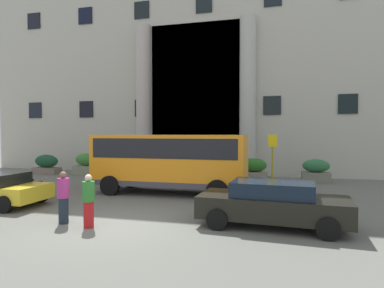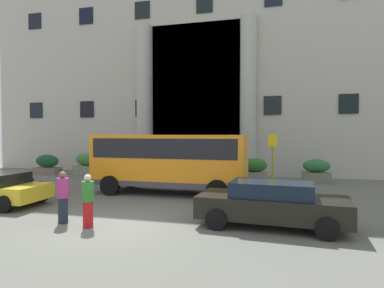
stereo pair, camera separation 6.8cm
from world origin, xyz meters
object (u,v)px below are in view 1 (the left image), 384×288
hedge_planter_west (87,165)px  hedge_planter_east (254,170)px  hedge_planter_far_west (46,165)px  pedestrian_child_trailing (89,201)px  pedestrian_woman_dark_dress (63,197)px  hedge_planter_entrance_left (316,172)px  parked_estate_mid (273,203)px  bus_stop_sign (272,156)px  hedge_planter_far_east (195,169)px  motorcycle_near_kerb (30,187)px  orange_minibus (170,159)px

hedge_planter_west → hedge_planter_east: bearing=-0.8°
hedge_planter_far_west → pedestrian_child_trailing: bearing=-47.1°
pedestrian_woman_dark_dress → hedge_planter_far_west: bearing=150.2°
hedge_planter_entrance_left → parked_estate_mid: (-2.26, -9.70, 0.07)m
bus_stop_sign → hedge_planter_entrance_left: (2.38, 3.13, -1.06)m
hedge_planter_east → parked_estate_mid: bearing=-82.8°
bus_stop_sign → hedge_planter_far_east: size_ratio=1.64×
hedge_planter_far_east → parked_estate_mid: parked_estate_mid is taller
bus_stop_sign → hedge_planter_far_west: bearing=169.6°
hedge_planter_far_east → parked_estate_mid: 10.52m
hedge_planter_entrance_left → hedge_planter_west: 14.67m
pedestrian_child_trailing → pedestrian_woman_dark_dress: (-1.02, 0.21, 0.02)m
pedestrian_child_trailing → pedestrian_woman_dark_dress: size_ratio=0.98×
motorcycle_near_kerb → pedestrian_child_trailing: size_ratio=1.24×
bus_stop_sign → motorcycle_near_kerb: size_ratio=1.39×
hedge_planter_far_west → motorcycle_near_kerb: size_ratio=0.93×
pedestrian_woman_dark_dress → orange_minibus: bearing=94.2°
bus_stop_sign → orange_minibus: bearing=-155.2°
hedge_planter_entrance_left → hedge_planter_far_east: bearing=-177.4°
pedestrian_woman_dark_dress → hedge_planter_west: bearing=138.9°
hedge_planter_far_west → pedestrian_woman_dark_dress: bearing=-49.6°
orange_minibus → pedestrian_woman_dark_dress: (-1.60, -5.71, -0.83)m
hedge_planter_far_west → orange_minibus: bearing=-25.0°
parked_estate_mid → motorcycle_near_kerb: 10.56m
hedge_planter_entrance_left → hedge_planter_west: bearing=-179.6°
orange_minibus → hedge_planter_far_west: orange_minibus is taller
hedge_planter_entrance_left → motorcycle_near_kerb: hedge_planter_entrance_left is taller
bus_stop_sign → pedestrian_child_trailing: bearing=-122.9°
hedge_planter_east → hedge_planter_far_east: size_ratio=0.90×
parked_estate_mid → orange_minibus: bearing=141.0°
hedge_planter_entrance_left → hedge_planter_east: 3.47m
hedge_planter_west → pedestrian_woman_dark_dress: 12.46m
hedge_planter_west → bus_stop_sign: bearing=-13.8°
hedge_planter_entrance_left → pedestrian_child_trailing: bearing=-124.2°
bus_stop_sign → pedestrian_woman_dark_dress: bus_stop_sign is taller
hedge_planter_far_west → parked_estate_mid: parked_estate_mid is taller
hedge_planter_east → pedestrian_child_trailing: pedestrian_child_trailing is taller
hedge_planter_east → pedestrian_child_trailing: size_ratio=0.95×
hedge_planter_far_west → motorcycle_near_kerb: 9.04m
motorcycle_near_kerb → pedestrian_woman_dark_dress: 5.16m
bus_stop_sign → parked_estate_mid: 6.65m
orange_minibus → bus_stop_sign: bus_stop_sign is taller
orange_minibus → motorcycle_near_kerb: bearing=-155.5°
hedge_planter_entrance_left → motorcycle_near_kerb: 14.85m
hedge_planter_far_west → parked_estate_mid: (15.46, -9.40, 0.07)m
pedestrian_child_trailing → pedestrian_woman_dark_dress: 1.04m
hedge_planter_entrance_left → parked_estate_mid: parked_estate_mid is taller
bus_stop_sign → hedge_planter_far_west: 15.64m
bus_stop_sign → hedge_planter_west: (-12.30, 3.03, -1.00)m
hedge_planter_far_west → parked_estate_mid: size_ratio=0.41×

